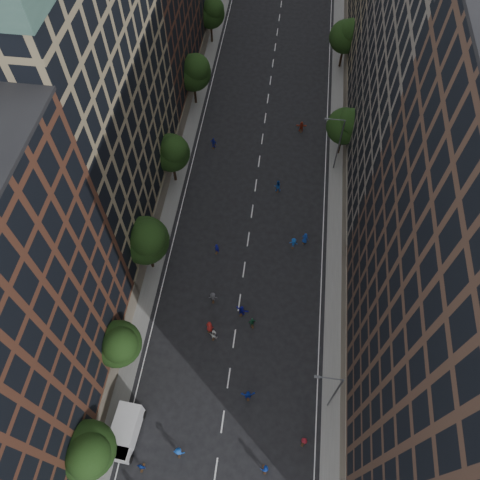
% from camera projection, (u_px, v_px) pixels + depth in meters
% --- Properties ---
extents(ground, '(240.00, 240.00, 0.00)m').
position_uv_depth(ground, '(255.00, 188.00, 64.53)').
color(ground, black).
rests_on(ground, ground).
extents(sidewalk_left, '(4.00, 105.00, 0.15)m').
position_uv_depth(sidewalk_left, '(181.00, 141.00, 69.34)').
color(sidewalk_left, slate).
rests_on(sidewalk_left, ground).
extents(sidewalk_right, '(4.00, 105.00, 0.15)m').
position_uv_depth(sidewalk_right, '(343.00, 156.00, 67.69)').
color(sidewalk_right, slate).
rests_on(sidewalk_right, ground).
extents(bldg_left_b, '(14.00, 26.00, 34.00)m').
position_uv_depth(bldg_left_b, '(74.00, 104.00, 48.88)').
color(bldg_left_b, '#907F5E').
rests_on(bldg_left_b, ground).
extents(bldg_left_c, '(14.00, 20.00, 28.00)m').
position_uv_depth(bldg_left_c, '(134.00, 7.00, 63.82)').
color(bldg_left_c, '#4E2B1D').
rests_on(bldg_left_c, ground).
extents(bldg_right_a, '(14.00, 30.00, 36.00)m').
position_uv_depth(bldg_right_a, '(480.00, 319.00, 34.62)').
color(bldg_right_a, '#493227').
rests_on(bldg_right_a, ground).
extents(bldg_right_b, '(14.00, 28.00, 33.00)m').
position_uv_depth(bldg_right_b, '(435.00, 82.00, 51.55)').
color(bldg_right_b, '#696056').
rests_on(bldg_right_b, ground).
extents(tree_left_0, '(5.20, 5.20, 8.83)m').
position_uv_depth(tree_left_0, '(87.00, 452.00, 40.76)').
color(tree_left_0, black).
rests_on(tree_left_0, ground).
extents(tree_left_1, '(4.80, 4.80, 8.21)m').
position_uv_depth(tree_left_1, '(119.00, 344.00, 46.51)').
color(tree_left_1, black).
rests_on(tree_left_1, ground).
extents(tree_left_2, '(5.60, 5.60, 9.45)m').
position_uv_depth(tree_left_2, '(146.00, 240.00, 52.30)').
color(tree_left_2, black).
rests_on(tree_left_2, ground).
extents(tree_left_3, '(5.00, 5.00, 8.58)m').
position_uv_depth(tree_left_3, '(172.00, 152.00, 60.33)').
color(tree_left_3, black).
rests_on(tree_left_3, ground).
extents(tree_left_4, '(5.40, 5.40, 9.08)m').
position_uv_depth(tree_left_4, '(194.00, 71.00, 68.73)').
color(tree_left_4, black).
rests_on(tree_left_4, ground).
extents(tree_left_5, '(4.80, 4.80, 8.33)m').
position_uv_depth(tree_left_5, '(211.00, 12.00, 77.73)').
color(tree_left_5, black).
rests_on(tree_left_5, ground).
extents(tree_right_a, '(5.00, 5.00, 8.39)m').
position_uv_depth(tree_right_a, '(346.00, 125.00, 63.27)').
color(tree_right_a, black).
rests_on(tree_right_a, ground).
extents(tree_right_b, '(5.20, 5.20, 8.83)m').
position_uv_depth(tree_right_b, '(347.00, 35.00, 73.79)').
color(tree_right_b, black).
rests_on(tree_right_b, ground).
extents(streetlamp_near, '(2.64, 0.22, 9.06)m').
position_uv_depth(streetlamp_near, '(333.00, 391.00, 44.36)').
color(streetlamp_near, '#595B60').
rests_on(streetlamp_near, ground).
extents(streetlamp_far, '(2.64, 0.22, 9.06)m').
position_uv_depth(streetlamp_far, '(338.00, 142.00, 62.18)').
color(streetlamp_far, '#595B60').
rests_on(streetlamp_far, ground).
extents(cargo_van, '(2.78, 5.34, 2.76)m').
position_uv_depth(cargo_van, '(125.00, 431.00, 45.92)').
color(cargo_van, white).
rests_on(cargo_van, ground).
extents(skater_2, '(0.94, 0.82, 1.65)m').
position_uv_depth(skater_2, '(265.00, 468.00, 44.68)').
color(skater_2, '#163CB3').
rests_on(skater_2, ground).
extents(skater_3, '(1.13, 0.66, 1.73)m').
position_uv_depth(skater_3, '(179.00, 452.00, 45.43)').
color(skater_3, '#164AB2').
rests_on(skater_3, ground).
extents(skater_4, '(0.93, 0.49, 1.52)m').
position_uv_depth(skater_4, '(142.00, 467.00, 44.82)').
color(skater_4, navy).
rests_on(skater_4, ground).
extents(skater_5, '(1.57, 0.72, 1.63)m').
position_uv_depth(skater_5, '(248.00, 395.00, 48.45)').
color(skater_5, '#1430A6').
rests_on(skater_5, ground).
extents(skater_6, '(1.02, 0.79, 1.85)m').
position_uv_depth(skater_6, '(209.00, 327.00, 52.45)').
color(skater_6, '#AB201C').
rests_on(skater_6, ground).
extents(skater_7, '(0.79, 0.67, 1.86)m').
position_uv_depth(skater_7, '(304.00, 441.00, 45.93)').
color(skater_7, maroon).
rests_on(skater_7, ground).
extents(skater_8, '(0.88, 0.71, 1.70)m').
position_uv_depth(skater_8, '(213.00, 334.00, 52.02)').
color(skater_8, silver).
rests_on(skater_8, ground).
extents(skater_9, '(1.09, 0.70, 1.60)m').
position_uv_depth(skater_9, '(213.00, 297.00, 54.56)').
color(skater_9, '#46474B').
rests_on(skater_9, ground).
extents(skater_10, '(1.04, 0.70, 1.65)m').
position_uv_depth(skater_10, '(252.00, 322.00, 52.84)').
color(skater_10, '#1B5C38').
rests_on(skater_10, ground).
extents(skater_11, '(1.66, 0.97, 1.70)m').
position_uv_depth(skater_11, '(242.00, 311.00, 53.59)').
color(skater_11, '#111491').
rests_on(skater_11, ground).
extents(skater_12, '(0.99, 0.83, 1.72)m').
position_uv_depth(skater_12, '(305.00, 238.00, 58.99)').
color(skater_12, '#143AA4').
rests_on(skater_12, ground).
extents(skater_13, '(0.63, 0.47, 1.58)m').
position_uv_depth(skater_13, '(217.00, 248.00, 58.24)').
color(skater_13, '#121594').
rests_on(skater_13, ground).
extents(skater_14, '(1.03, 0.87, 1.90)m').
position_uv_depth(skater_14, '(278.00, 186.00, 63.49)').
color(skater_14, '#154AAB').
rests_on(skater_14, ground).
extents(skater_15, '(1.09, 0.67, 1.63)m').
position_uv_depth(skater_15, '(293.00, 243.00, 58.65)').
color(skater_15, '#1345A0').
rests_on(skater_15, ground).
extents(skater_16, '(1.10, 0.70, 1.74)m').
position_uv_depth(skater_16, '(214.00, 143.00, 67.99)').
color(skater_16, navy).
rests_on(skater_16, ground).
extents(skater_17, '(1.64, 0.62, 1.73)m').
position_uv_depth(skater_17, '(301.00, 127.00, 69.84)').
color(skater_17, '#9D301A').
rests_on(skater_17, ground).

